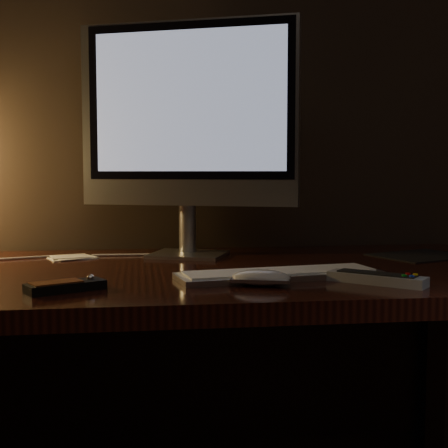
{
  "coord_description": "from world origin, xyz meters",
  "views": [
    {
      "loc": [
        -0.1,
        0.49,
        0.96
      ],
      "look_at": [
        0.07,
        1.73,
        0.86
      ],
      "focal_mm": 50.0,
      "sensor_mm": 36.0,
      "label": 1
    }
  ],
  "objects": [
    {
      "name": "mousepad",
      "position": [
        0.61,
        1.98,
        0.75
      ],
      "size": [
        0.27,
        0.25,
        0.0
      ],
      "primitive_type": "cube",
      "rotation": [
        0.0,
        0.0,
        0.36
      ],
      "color": "black",
      "rests_on": "desk"
    },
    {
      "name": "desk",
      "position": [
        0.0,
        1.93,
        0.62
      ],
      "size": [
        1.6,
        0.75,
        0.75
      ],
      "color": "black",
      "rests_on": "ground"
    },
    {
      "name": "tv_remote",
      "position": [
        0.35,
        1.62,
        0.76
      ],
      "size": [
        0.17,
        0.16,
        0.02
      ],
      "rotation": [
        0.0,
        0.0,
        -0.73
      ],
      "color": "gray",
      "rests_on": "desk"
    },
    {
      "name": "media_remote",
      "position": [
        -0.23,
        1.63,
        0.76
      ],
      "size": [
        0.15,
        0.11,
        0.03
      ],
      "rotation": [
        0.0,
        0.0,
        0.49
      ],
      "color": "black",
      "rests_on": "desk"
    },
    {
      "name": "monitor",
      "position": [
        0.03,
        2.06,
        1.1
      ],
      "size": [
        0.53,
        0.23,
        0.58
      ],
      "rotation": [
        0.0,
        0.0,
        -0.37
      ],
      "color": "silver",
      "rests_on": "desk"
    },
    {
      "name": "keyboard",
      "position": [
        0.18,
        1.71,
        0.76
      ],
      "size": [
        0.43,
        0.18,
        0.02
      ],
      "primitive_type": "cube",
      "rotation": [
        0.0,
        0.0,
        0.16
      ],
      "color": "silver",
      "rests_on": "desk"
    },
    {
      "name": "cable",
      "position": [
        -0.23,
        2.07,
        0.75
      ],
      "size": [
        0.57,
        0.06,
        0.0
      ],
      "primitive_type": "cylinder",
      "rotation": [
        0.0,
        1.57,
        0.1
      ],
      "color": "white",
      "rests_on": "desk"
    },
    {
      "name": "mouse",
      "position": [
        0.13,
        1.63,
        0.76
      ],
      "size": [
        0.12,
        0.09,
        0.02
      ],
      "primitive_type": "ellipsoid",
      "rotation": [
        0.0,
        0.0,
        -0.3
      ],
      "color": "white",
      "rests_on": "desk"
    },
    {
      "name": "papers",
      "position": [
        -0.26,
        2.06,
        0.75
      ],
      "size": [
        0.13,
        0.11,
        0.01
      ],
      "primitive_type": "cube",
      "rotation": [
        0.0,
        0.0,
        0.37
      ],
      "color": "white",
      "rests_on": "desk"
    }
  ]
}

